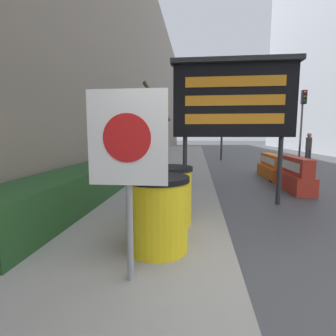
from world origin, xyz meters
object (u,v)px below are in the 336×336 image
at_px(traffic_light_near_curb, 223,108).
at_px(traffic_cone_near, 276,173).
at_px(barrel_drum_middle, 168,195).
at_px(warning_sign, 128,150).
at_px(jersey_barrier_orange_near, 273,167).
at_px(message_board, 233,100).
at_px(pedestrian_worker, 309,146).
at_px(jersey_barrier_red_striped, 295,176).
at_px(barrel_drum_foreground, 158,213).
at_px(traffic_light_far_side, 303,110).

bearing_deg(traffic_light_near_curb, traffic_cone_near, -80.80).
relative_size(barrel_drum_middle, traffic_cone_near, 1.45).
distance_m(warning_sign, jersey_barrier_orange_near, 8.06).
bearing_deg(jersey_barrier_orange_near, traffic_light_near_curb, 101.69).
bearing_deg(jersey_barrier_orange_near, message_board, -117.50).
xyz_separation_m(message_board, pedestrian_worker, (4.70, 7.74, -1.34)).
height_order(jersey_barrier_red_striped, traffic_light_near_curb, traffic_light_near_curb).
relative_size(barrel_drum_middle, traffic_light_near_curb, 0.22).
bearing_deg(message_board, traffic_light_near_curb, 86.16).
xyz_separation_m(traffic_cone_near, traffic_light_near_curb, (-1.13, 6.98, 2.70)).
relative_size(jersey_barrier_orange_near, pedestrian_worker, 1.37).
bearing_deg(message_board, pedestrian_worker, 58.70).
bearing_deg(pedestrian_worker, traffic_light_near_curb, -90.57).
xyz_separation_m(barrel_drum_foreground, traffic_light_near_curb, (1.87, 12.65, 2.40)).
distance_m(barrel_drum_foreground, barrel_drum_middle, 0.93).
bearing_deg(message_board, barrel_drum_middle, -120.99).
distance_m(message_board, jersey_barrier_orange_near, 4.55).
bearing_deg(barrel_drum_middle, pedestrian_worker, 58.77).
xyz_separation_m(traffic_light_near_curb, pedestrian_worker, (4.05, -1.99, -2.06)).
xyz_separation_m(jersey_barrier_orange_near, traffic_cone_near, (-0.12, -0.91, -0.06)).
bearing_deg(message_board, jersey_barrier_red_striped, 38.10).
height_order(barrel_drum_middle, warning_sign, warning_sign).
bearing_deg(barrel_drum_foreground, warning_sign, -103.00).
height_order(barrel_drum_middle, jersey_barrier_red_striped, barrel_drum_middle).
distance_m(barrel_drum_foreground, warning_sign, 1.07).
xyz_separation_m(barrel_drum_middle, warning_sign, (-0.18, -1.63, 0.79)).
xyz_separation_m(barrel_drum_foreground, pedestrian_worker, (5.92, 10.66, 0.33)).
bearing_deg(jersey_barrier_red_striped, barrel_drum_foreground, -125.24).
xyz_separation_m(jersey_barrier_red_striped, traffic_light_near_curb, (-1.25, 8.23, 2.60)).
relative_size(warning_sign, jersey_barrier_orange_near, 0.81).
relative_size(barrel_drum_foreground, barrel_drum_middle, 1.00).
xyz_separation_m(jersey_barrier_red_striped, jersey_barrier_orange_near, (-0.00, 2.17, -0.04)).
height_order(jersey_barrier_red_striped, traffic_cone_near, jersey_barrier_red_striped).
bearing_deg(barrel_drum_middle, message_board, 59.01).
xyz_separation_m(barrel_drum_middle, traffic_light_near_curb, (1.85, 11.72, 2.40)).
relative_size(jersey_barrier_orange_near, traffic_light_near_curb, 0.53).
bearing_deg(barrel_drum_middle, jersey_barrier_orange_near, 61.25).
bearing_deg(traffic_cone_near, pedestrian_worker, 59.63).
bearing_deg(pedestrian_worker, barrel_drum_middle, -5.64).
height_order(barrel_drum_foreground, warning_sign, warning_sign).
xyz_separation_m(traffic_light_far_side, pedestrian_worker, (-1.09, -3.97, -2.13)).
distance_m(barrel_drum_foreground, jersey_barrier_red_striped, 5.41).
distance_m(traffic_cone_near, pedestrian_worker, 5.82).
bearing_deg(barrel_drum_foreground, pedestrian_worker, 60.96).
height_order(jersey_barrier_red_striped, jersey_barrier_orange_near, jersey_barrier_red_striped).
xyz_separation_m(barrel_drum_middle, jersey_barrier_orange_near, (3.10, 5.65, -0.24)).
relative_size(barrel_drum_middle, message_board, 0.29).
distance_m(jersey_barrier_orange_near, traffic_cone_near, 0.92).
bearing_deg(message_board, traffic_light_far_side, 63.67).
bearing_deg(traffic_cone_near, barrel_drum_foreground, -117.83).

